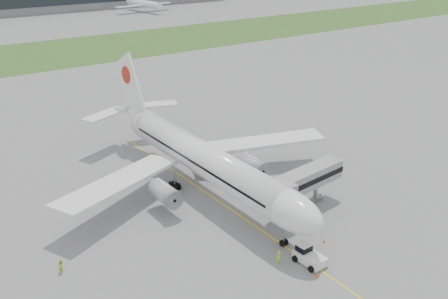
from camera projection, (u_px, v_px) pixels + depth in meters
ground at (217, 200)px, 75.44m from camera, size 600.00×600.00×0.00m
apron_markings at (237, 214)px, 71.71m from camera, size 70.00×70.00×0.04m
grass_strip at (9, 59)px, 165.07m from camera, size 600.00×50.00×0.02m
airliner at (199, 155)px, 76.88m from camera, size 48.13×53.95×17.88m
pushback_tug at (308, 255)px, 60.65m from camera, size 2.83×4.06×2.03m
jet_bridge at (304, 181)px, 70.90m from camera, size 13.75×5.07×6.37m
safety_cone_left at (317, 275)px, 58.14m from camera, size 0.40×0.40×0.56m
safety_cone_right at (324, 241)px, 64.76m from camera, size 0.39×0.39×0.53m
ground_crew_near at (279, 257)px, 60.32m from camera, size 0.80×0.72×1.85m
ground_crew_far at (62, 266)px, 58.80m from camera, size 1.08×1.06×1.75m
distant_aircraft_right at (144, 12)px, 271.36m from camera, size 36.30×32.77×12.83m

